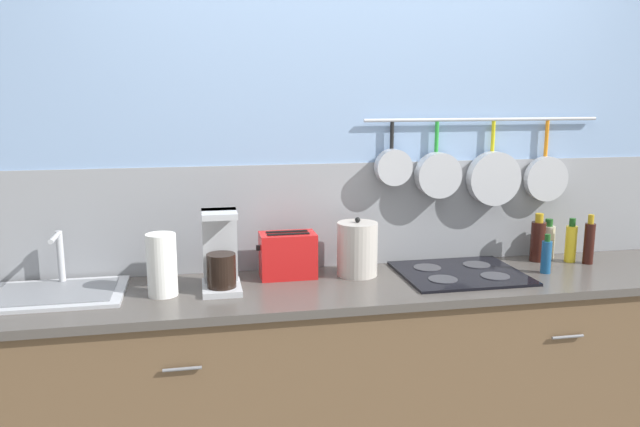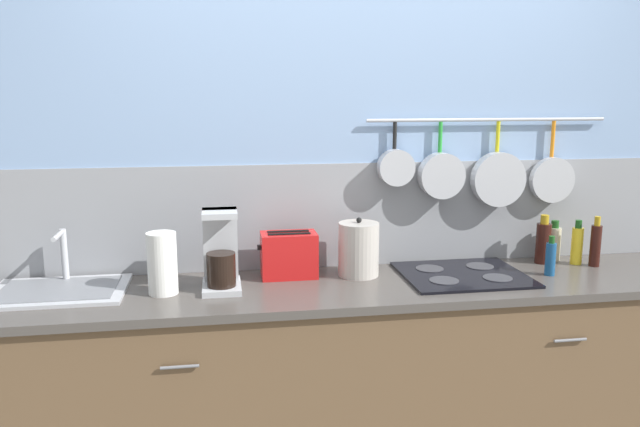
% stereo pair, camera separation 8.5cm
% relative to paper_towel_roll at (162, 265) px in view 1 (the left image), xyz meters
% --- Properties ---
extents(wall_back, '(7.20, 0.15, 2.60)m').
position_rel_paper_towel_roll_xyz_m(wall_back, '(0.85, 0.32, 0.24)').
color(wall_back, '#84A3CC').
rests_on(wall_back, ground_plane).
extents(cabinet_base, '(3.10, 0.55, 0.88)m').
position_rel_paper_towel_roll_xyz_m(cabinet_base, '(0.84, -0.01, -0.60)').
color(cabinet_base, brown).
rests_on(cabinet_base, ground_plane).
extents(countertop, '(3.14, 0.57, 0.03)m').
position_rel_paper_towel_roll_xyz_m(countertop, '(0.84, -0.01, -0.14)').
color(countertop, '#4C4742').
rests_on(countertop, cabinet_base).
extents(sink_basin, '(0.53, 0.38, 0.23)m').
position_rel_paper_towel_roll_xyz_m(sink_basin, '(-0.42, 0.08, -0.11)').
color(sink_basin, '#B7BABF').
rests_on(sink_basin, countertop).
extents(paper_towel_roll, '(0.12, 0.12, 0.25)m').
position_rel_paper_towel_roll_xyz_m(paper_towel_roll, '(0.00, 0.00, 0.00)').
color(paper_towel_roll, white).
rests_on(paper_towel_roll, countertop).
extents(coffee_maker, '(0.16, 0.22, 0.33)m').
position_rel_paper_towel_roll_xyz_m(coffee_maker, '(0.23, 0.05, 0.01)').
color(coffee_maker, '#B7BABF').
rests_on(coffee_maker, countertop).
extents(toaster, '(0.26, 0.14, 0.20)m').
position_rel_paper_towel_roll_xyz_m(toaster, '(0.52, 0.15, -0.03)').
color(toaster, red).
rests_on(toaster, countertop).
extents(kettle, '(0.18, 0.18, 0.26)m').
position_rel_paper_towel_roll_xyz_m(kettle, '(0.83, 0.12, -0.01)').
color(kettle, beige).
rests_on(kettle, countertop).
extents(cooktop, '(0.53, 0.46, 0.01)m').
position_rel_paper_towel_roll_xyz_m(cooktop, '(1.28, 0.04, -0.12)').
color(cooktop, black).
rests_on(cooktop, countertop).
extents(bottle_olive_oil, '(0.04, 0.04, 0.18)m').
position_rel_paper_towel_roll_xyz_m(bottle_olive_oil, '(1.66, -0.01, -0.05)').
color(bottle_olive_oil, navy).
rests_on(bottle_olive_oil, countertop).
extents(bottle_cooking_wine, '(0.07, 0.07, 0.23)m').
position_rel_paper_towel_roll_xyz_m(bottle_cooking_wine, '(1.73, 0.18, -0.02)').
color(bottle_cooking_wine, '#33140F').
rests_on(bottle_cooking_wine, countertop).
extents(bottle_sesame_oil, '(0.06, 0.06, 0.19)m').
position_rel_paper_towel_roll_xyz_m(bottle_sesame_oil, '(1.81, 0.22, -0.04)').
color(bottle_sesame_oil, '#BFB799').
rests_on(bottle_sesame_oil, countertop).
extents(bottle_vinegar, '(0.05, 0.05, 0.21)m').
position_rel_paper_towel_roll_xyz_m(bottle_vinegar, '(1.88, 0.14, -0.03)').
color(bottle_vinegar, yellow).
rests_on(bottle_vinegar, countertop).
extents(bottle_hot_sauce, '(0.05, 0.05, 0.23)m').
position_rel_paper_towel_roll_xyz_m(bottle_hot_sauce, '(1.94, 0.09, -0.02)').
color(bottle_hot_sauce, '#33140F').
rests_on(bottle_hot_sauce, countertop).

